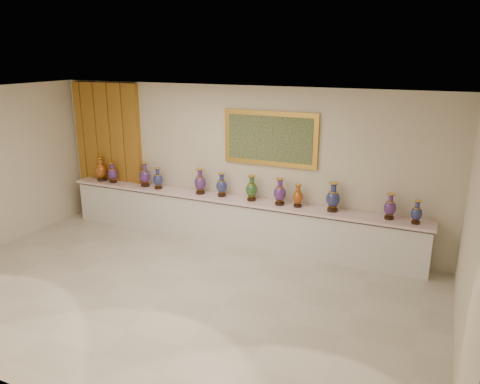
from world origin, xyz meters
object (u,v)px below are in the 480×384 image
object	(u,v)px
vase_2	(145,176)
vase_0	(101,170)
vase_1	(113,174)
counter	(233,221)

from	to	relation	value
vase_2	vase_0	bearing A→B (deg)	-178.85
vase_1	vase_0	bearing A→B (deg)	176.71
counter	vase_2	world-z (taller)	vase_2
vase_0	vase_2	bearing A→B (deg)	1.15
vase_1	vase_2	xyz separation A→B (m)	(0.80, 0.04, 0.03)
vase_2	vase_1	bearing A→B (deg)	-177.07
vase_1	vase_2	distance (m)	0.80
vase_0	vase_1	bearing A→B (deg)	-3.29
counter	vase_0	size ratio (longest dim) A/B	14.01
vase_0	vase_1	world-z (taller)	vase_0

